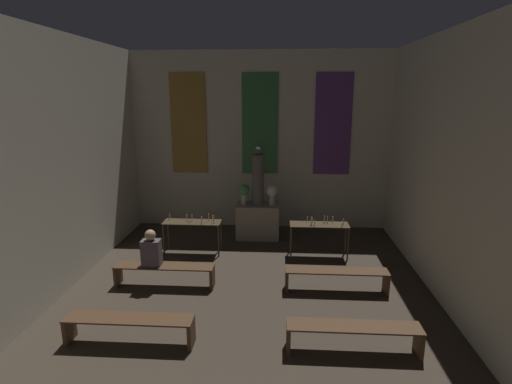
# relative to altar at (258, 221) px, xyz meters

# --- Properties ---
(wall_back) EXTENTS (7.21, 0.16, 4.81)m
(wall_back) POSITION_rel_altar_xyz_m (0.00, 1.00, 1.98)
(wall_back) COLOR beige
(wall_back) RESTS_ON ground_plane
(wall_left) EXTENTS (0.12, 10.95, 4.81)m
(wall_left) POSITION_rel_altar_xyz_m (-3.54, -4.41, 1.95)
(wall_left) COLOR beige
(wall_left) RESTS_ON ground_plane
(wall_right) EXTENTS (0.12, 10.95, 4.81)m
(wall_right) POSITION_rel_altar_xyz_m (3.54, -4.41, 1.95)
(wall_right) COLOR beige
(wall_right) RESTS_ON ground_plane
(altar) EXTENTS (1.10, 0.69, 0.90)m
(altar) POSITION_rel_altar_xyz_m (0.00, 0.00, 0.00)
(altar) COLOR gray
(altar) RESTS_ON ground_plane
(statue) EXTENTS (0.30, 0.30, 1.51)m
(statue) POSITION_rel_altar_xyz_m (0.00, 0.00, 1.15)
(statue) COLOR #5B5651
(statue) RESTS_ON altar
(flower_vase_left) EXTENTS (0.29, 0.29, 0.52)m
(flower_vase_left) POSITION_rel_altar_xyz_m (-0.36, 0.00, 0.78)
(flower_vase_left) COLOR beige
(flower_vase_left) RESTS_ON altar
(flower_vase_right) EXTENTS (0.29, 0.29, 0.52)m
(flower_vase_right) POSITION_rel_altar_xyz_m (0.36, 0.00, 0.78)
(flower_vase_right) COLOR beige
(flower_vase_right) RESTS_ON altar
(candle_rack_left) EXTENTS (1.35, 0.46, 0.97)m
(candle_rack_left) POSITION_rel_altar_xyz_m (-1.48, -1.15, 0.23)
(candle_rack_left) COLOR #473823
(candle_rack_left) RESTS_ON ground_plane
(candle_rack_right) EXTENTS (1.35, 0.46, 0.97)m
(candle_rack_right) POSITION_rel_altar_xyz_m (1.48, -1.14, 0.23)
(candle_rack_right) COLOR #473823
(candle_rack_right) RESTS_ON ground_plane
(pew_third_left) EXTENTS (1.94, 0.36, 0.43)m
(pew_third_left) POSITION_rel_altar_xyz_m (-1.67, -4.73, -0.13)
(pew_third_left) COLOR #4C331E
(pew_third_left) RESTS_ON ground_plane
(pew_third_right) EXTENTS (1.94, 0.36, 0.43)m
(pew_third_right) POSITION_rel_altar_xyz_m (1.67, -4.73, -0.13)
(pew_third_right) COLOR #4C331E
(pew_third_right) RESTS_ON ground_plane
(pew_back_left) EXTENTS (1.94, 0.36, 0.43)m
(pew_back_left) POSITION_rel_altar_xyz_m (-1.67, -2.86, -0.13)
(pew_back_left) COLOR #4C331E
(pew_back_left) RESTS_ON ground_plane
(pew_back_right) EXTENTS (1.94, 0.36, 0.43)m
(pew_back_right) POSITION_rel_altar_xyz_m (1.67, -2.86, -0.13)
(pew_back_right) COLOR #4C331E
(pew_back_right) RESTS_ON ground_plane
(person_seated) EXTENTS (0.36, 0.24, 0.73)m
(person_seated) POSITION_rel_altar_xyz_m (-1.90, -2.86, 0.30)
(person_seated) COLOR #564C56
(person_seated) RESTS_ON pew_back_left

